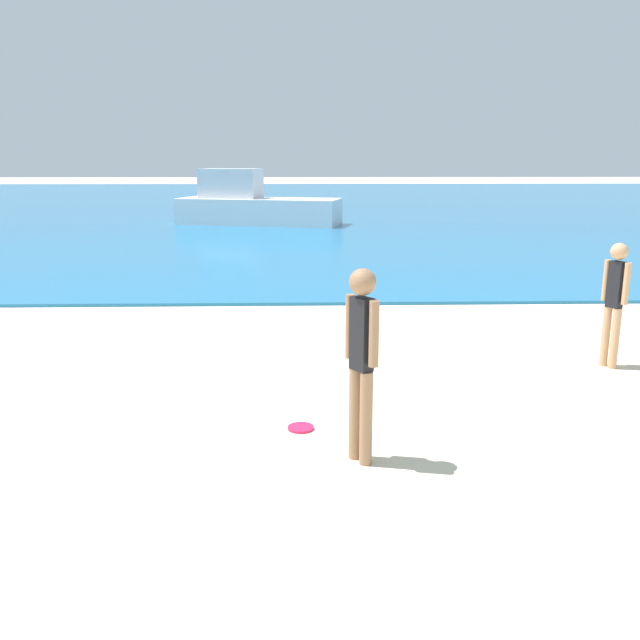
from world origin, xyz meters
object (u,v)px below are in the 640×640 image
at_px(person_standing, 361,355).
at_px(person_distant, 614,298).
at_px(frisbee, 301,428).
at_px(boat_near, 253,205).

distance_m(person_standing, person_distant, 4.30).
relative_size(person_standing, person_distant, 1.08).
distance_m(frisbee, person_distant, 4.45).
xyz_separation_m(frisbee, boat_near, (-1.85, 20.72, 0.79)).
bearing_deg(person_distant, frisbee, 87.48).
distance_m(person_standing, boat_near, 21.58).
bearing_deg(frisbee, person_standing, -54.39).
bearing_deg(person_standing, frisbee, 0.88).
height_order(person_distant, boat_near, boat_near).
height_order(person_standing, person_distant, person_standing).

